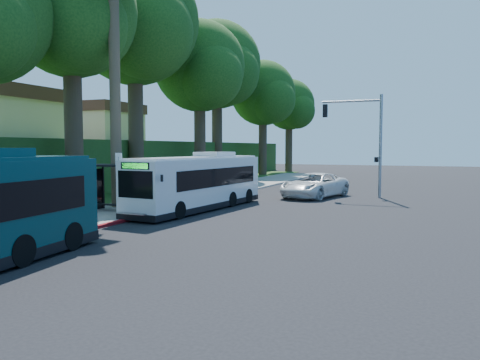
% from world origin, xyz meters
% --- Properties ---
extents(ground, '(140.00, 140.00, 0.00)m').
position_xyz_m(ground, '(0.00, 0.00, 0.00)').
color(ground, black).
rests_on(ground, ground).
extents(sidewalk, '(4.50, 70.00, 0.12)m').
position_xyz_m(sidewalk, '(-7.30, 0.00, 0.06)').
color(sidewalk, gray).
rests_on(sidewalk, ground).
extents(red_curb, '(0.25, 30.00, 0.13)m').
position_xyz_m(red_curb, '(-5.00, -4.00, 0.07)').
color(red_curb, maroon).
rests_on(red_curb, ground).
extents(grass_verge, '(8.00, 70.00, 0.06)m').
position_xyz_m(grass_verge, '(-13.00, 5.00, 0.03)').
color(grass_verge, '#234719').
rests_on(grass_verge, ground).
extents(bus_shelter, '(3.20, 1.51, 2.55)m').
position_xyz_m(bus_shelter, '(-7.26, -2.86, 1.81)').
color(bus_shelter, black).
rests_on(bus_shelter, ground).
extents(stop_sign_pole, '(0.35, 0.06, 3.17)m').
position_xyz_m(stop_sign_pole, '(-5.40, -5.00, 2.08)').
color(stop_sign_pole, gray).
rests_on(stop_sign_pole, ground).
extents(traffic_signal_pole, '(4.10, 0.30, 7.00)m').
position_xyz_m(traffic_signal_pole, '(3.78, 10.00, 4.42)').
color(traffic_signal_pole, gray).
rests_on(traffic_signal_pole, ground).
extents(hillside_backdrop, '(24.00, 60.00, 8.80)m').
position_xyz_m(hillside_backdrop, '(-26.30, 15.10, 2.44)').
color(hillside_backdrop, '#234719').
rests_on(hillside_backdrop, ground).
extents(tree_0, '(8.40, 8.00, 15.70)m').
position_xyz_m(tree_0, '(-12.40, -0.02, 11.20)').
color(tree_0, '#382B1E').
rests_on(tree_0, ground).
extents(tree_1, '(10.50, 10.00, 18.26)m').
position_xyz_m(tree_1, '(-13.37, 7.98, 12.73)').
color(tree_1, '#382B1E').
rests_on(tree_1, ground).
extents(tree_2, '(8.82, 8.40, 15.12)m').
position_xyz_m(tree_2, '(-11.89, 15.98, 10.48)').
color(tree_2, '#382B1E').
rests_on(tree_2, ground).
extents(tree_3, '(10.08, 9.60, 17.28)m').
position_xyz_m(tree_3, '(-13.88, 23.98, 11.98)').
color(tree_3, '#382B1E').
rests_on(tree_3, ground).
extents(tree_4, '(8.40, 8.00, 14.14)m').
position_xyz_m(tree_4, '(-11.40, 31.98, 9.73)').
color(tree_4, '#382B1E').
rests_on(tree_4, ground).
extents(tree_5, '(7.35, 7.00, 12.86)m').
position_xyz_m(tree_5, '(-10.41, 39.99, 8.96)').
color(tree_5, '#382B1E').
rests_on(tree_5, ground).
extents(white_bus, '(3.18, 10.80, 3.17)m').
position_xyz_m(white_bus, '(-3.79, 0.02, 1.55)').
color(white_bus, silver).
rests_on(white_bus, ground).
extents(pickup, '(4.20, 6.53, 1.67)m').
position_xyz_m(pickup, '(0.62, 8.64, 0.84)').
color(pickup, silver).
rests_on(pickup, ground).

